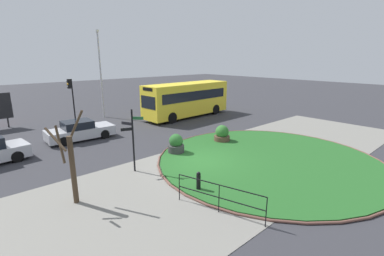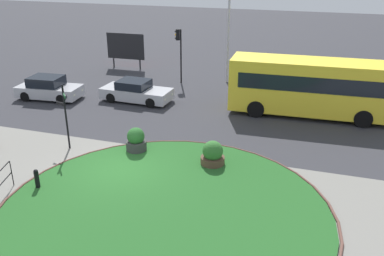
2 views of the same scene
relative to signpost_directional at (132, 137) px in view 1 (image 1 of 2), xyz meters
The scene contains 14 objects.
ground 4.16m from the signpost_directional, 21.43° to the right, with size 120.00×120.00×0.00m, color #333338.
sidewalk_paving 4.97m from the signpost_directional, 41.49° to the right, with size 32.00×8.60×0.02m, color gray.
grass_island 7.73m from the signpost_directional, 30.04° to the right, with size 12.32×12.32×0.10m, color #235B23.
grass_kerb_ring 7.72m from the signpost_directional, 30.04° to the right, with size 12.63×12.63×0.11m, color brown.
signpost_directional is the anchor object (origin of this frame).
bollard_foreground 4.16m from the signpost_directional, 75.38° to the right, with size 0.19×0.19×0.91m.
railing_grass_edge 5.70m from the signpost_directional, 86.40° to the right, with size 1.05×3.47×1.16m.
bus_yellow 13.74m from the signpost_directional, 37.48° to the left, with size 9.34×2.87×3.29m.
car_far_lane 7.69m from the signpost_directional, 89.24° to the left, with size 4.62×2.08×1.38m.
traffic_light_near 12.54m from the signpost_directional, 83.71° to the left, with size 0.48×0.32×3.95m.
lamppost_tall 14.70m from the signpost_directional, 71.11° to the left, with size 0.32×0.32×8.18m.
planter_near_signpost 3.63m from the signpost_directional, 11.35° to the left, with size 0.99×0.99×1.23m.
planter_kerbside 7.34m from the signpost_directional, ahead, with size 1.09×1.09×1.19m.
street_tree_bare 3.63m from the signpost_directional, 160.65° to the right, with size 1.34×1.32×3.77m.
Camera 1 is at (-10.07, -10.43, 5.72)m, focal length 25.67 mm.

